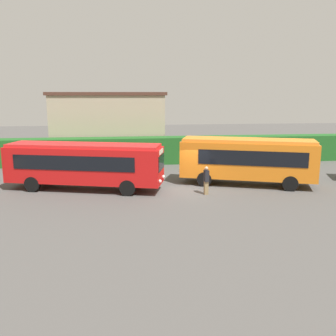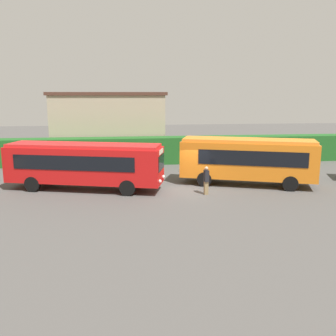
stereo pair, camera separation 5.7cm
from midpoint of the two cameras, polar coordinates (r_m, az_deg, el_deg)
ground_plane at (r=24.32m, az=3.46°, el=-3.44°), size 103.80×103.80×0.00m
bus_red at (r=24.69m, az=-12.84°, el=0.71°), size 10.42×4.96×3.04m
bus_orange at (r=25.87m, az=12.05°, el=1.41°), size 9.26×5.20×3.21m
person_left at (r=23.19m, az=5.84°, el=-1.79°), size 0.30×0.40×1.79m
person_center at (r=28.76m, az=7.43°, el=0.85°), size 0.45×0.50×1.88m
hedge_row at (r=33.68m, az=0.45°, el=2.80°), size 63.90×1.79×2.37m
depot_building at (r=37.41m, az=-9.15°, el=6.61°), size 10.96×6.51×6.36m
traffic_cone at (r=30.50m, az=-18.60°, el=-0.40°), size 0.36×0.36×0.60m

